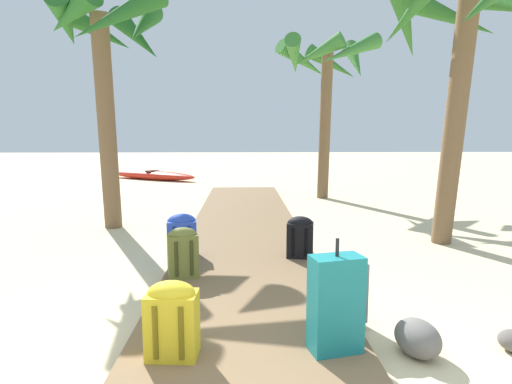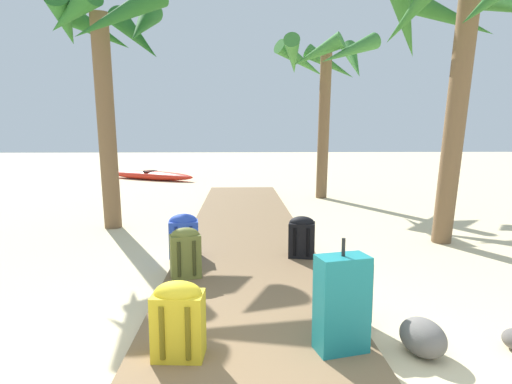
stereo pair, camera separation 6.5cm
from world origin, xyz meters
TOP-DOWN VIEW (x-y plane):
  - ground_plane at (0.00, 3.86)m, footprint 60.00×60.00m
  - boardwalk at (0.00, 4.83)m, footprint 1.68×9.66m
  - backpack_olive at (-0.63, 2.45)m, footprint 0.33×0.25m
  - backpack_grey at (0.76, 1.45)m, footprint 0.32×0.29m
  - backpack_black at (0.64, 3.11)m, footprint 0.34×0.28m
  - suitcase_teal at (0.58, 0.96)m, footprint 0.37×0.26m
  - backpack_yellow at (-0.49, 0.92)m, footprint 0.34×0.25m
  - backpack_blue at (-0.75, 3.19)m, footprint 0.37×0.28m
  - palm_tree_far_right at (1.86, 8.10)m, footprint 2.34×2.45m
  - palm_tree_far_left at (-2.06, 5.00)m, footprint 1.95×2.17m
  - palm_tree_near_right at (2.68, 3.88)m, footprint 2.01×2.10m
  - kayak at (-3.08, 12.45)m, footprint 3.35×2.29m
  - rock_right_far at (1.17, 1.02)m, footprint 0.36×0.42m

SIDE VIEW (x-z plane):
  - ground_plane at x=0.00m, z-range 0.00..0.00m
  - boardwalk at x=0.00m, z-range 0.00..0.08m
  - rock_right_far at x=1.17m, z-range 0.00..0.26m
  - kayak at x=-3.08m, z-range 0.00..0.31m
  - backpack_black at x=0.64m, z-range 0.09..0.58m
  - backpack_yellow at x=-0.49m, z-range 0.09..0.60m
  - backpack_blue at x=-0.75m, z-range 0.09..0.61m
  - backpack_olive at x=-0.63m, z-range 0.09..0.61m
  - backpack_grey at x=0.76m, z-range 0.09..0.63m
  - suitcase_teal at x=0.58m, z-range 0.02..0.79m
  - palm_tree_near_right at x=2.68m, z-range 0.98..4.69m
  - palm_tree_far_left at x=-2.06m, z-range 0.99..4.69m
  - palm_tree_far_right at x=1.86m, z-range 1.11..4.84m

